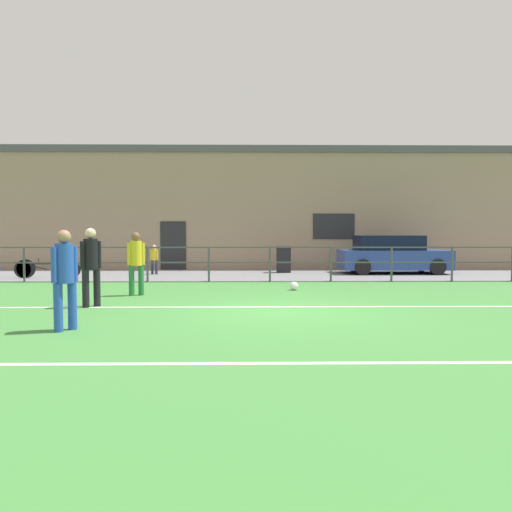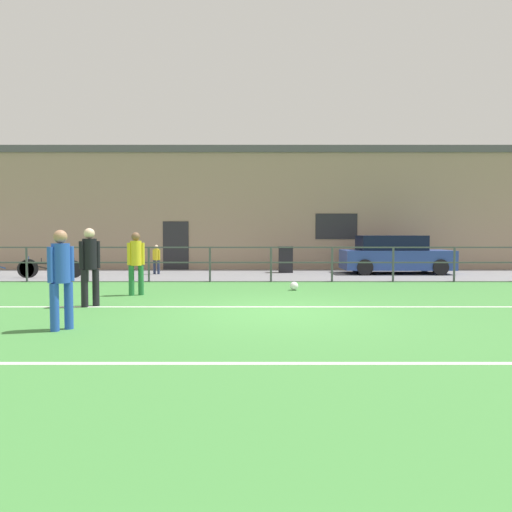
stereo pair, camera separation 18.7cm
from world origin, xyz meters
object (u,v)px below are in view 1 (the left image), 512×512
at_px(trash_bin_0, 284,259).
at_px(parked_car_red, 392,255).
at_px(player_striker, 65,274).
at_px(soccer_ball_match, 294,286).
at_px(player_goalkeeper, 91,262).
at_px(bicycle_parked_0, 47,269).
at_px(player_winger, 136,260).
at_px(spectator_child, 154,258).
at_px(bicycle_parked_1, 2,268).

bearing_deg(trash_bin_0, parked_car_red, -5.64).
bearing_deg(player_striker, soccer_ball_match, -178.08).
height_order(player_goalkeeper, bicycle_parked_0, player_goalkeeper).
bearing_deg(bicycle_parked_0, player_winger, -47.34).
bearing_deg(player_winger, bicycle_parked_0, -69.85).
relative_size(player_winger, trash_bin_0, 1.54).
height_order(parked_car_red, trash_bin_0, parked_car_red).
xyz_separation_m(player_winger, bicycle_parked_0, (-4.21, 4.57, -0.58)).
xyz_separation_m(spectator_child, trash_bin_0, (5.01, 0.77, -0.11)).
distance_m(spectator_child, bicycle_parked_0, 3.77).
bearing_deg(player_winger, trash_bin_0, -144.49).
xyz_separation_m(soccer_ball_match, trash_bin_0, (0.12, 5.75, 0.43)).
bearing_deg(bicycle_parked_0, soccer_ball_match, -22.80).
bearing_deg(soccer_ball_match, bicycle_parked_0, 157.20).
height_order(soccer_ball_match, trash_bin_0, trash_bin_0).
xyz_separation_m(player_goalkeeper, bicycle_parked_0, (-3.69, 6.42, -0.63)).
bearing_deg(soccer_ball_match, bicycle_parked_1, 160.48).
height_order(spectator_child, bicycle_parked_1, spectator_child).
relative_size(player_striker, player_winger, 1.02).
height_order(player_striker, player_winger, player_striker).
height_order(bicycle_parked_0, bicycle_parked_1, bicycle_parked_1).
height_order(player_goalkeeper, spectator_child, player_goalkeeper).
height_order(player_striker, bicycle_parked_1, player_striker).
bearing_deg(trash_bin_0, player_goalkeeper, -118.89).
relative_size(player_goalkeeper, spectator_child, 1.51).
bearing_deg(player_winger, bicycle_parked_1, -60.92).
bearing_deg(player_winger, spectator_child, -105.36).
height_order(spectator_child, bicycle_parked_0, spectator_child).
distance_m(soccer_ball_match, spectator_child, 7.00).
bearing_deg(bicycle_parked_1, bicycle_parked_0, 0.00).
bearing_deg(spectator_child, player_winger, 110.64).
relative_size(soccer_ball_match, parked_car_red, 0.06).
xyz_separation_m(player_goalkeeper, player_winger, (0.53, 1.85, -0.05)).
height_order(player_striker, spectator_child, player_striker).
height_order(spectator_child, trash_bin_0, spectator_child).
xyz_separation_m(player_striker, bicycle_parked_0, (-4.10, 8.93, -0.59)).
distance_m(bicycle_parked_1, trash_bin_0, 10.27).
bearing_deg(parked_car_red, spectator_child, -177.82).
bearing_deg(soccer_ball_match, trash_bin_0, 88.75).
xyz_separation_m(player_goalkeeper, trash_bin_0, (4.78, 8.66, -0.42)).
height_order(player_winger, trash_bin_0, player_winger).
relative_size(player_goalkeeper, trash_bin_0, 1.62).
xyz_separation_m(player_winger, spectator_child, (-0.76, 6.04, -0.26)).
relative_size(soccer_ball_match, bicycle_parked_0, 0.10).
xyz_separation_m(bicycle_parked_0, bicycle_parked_1, (-1.55, 0.00, 0.03)).
bearing_deg(bicycle_parked_1, spectator_child, 16.35).
distance_m(player_winger, spectator_child, 6.09).
xyz_separation_m(player_winger, trash_bin_0, (4.25, 6.81, -0.37)).
relative_size(spectator_child, bicycle_parked_1, 0.49).
xyz_separation_m(parked_car_red, bicycle_parked_1, (-14.25, -1.82, -0.36)).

